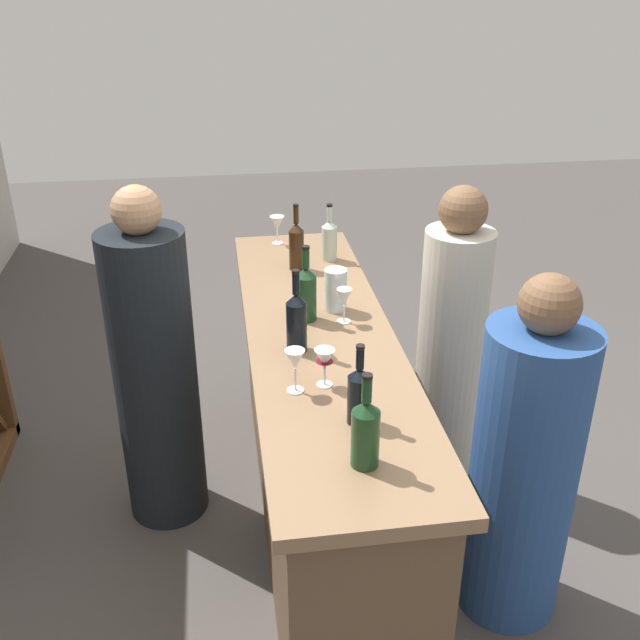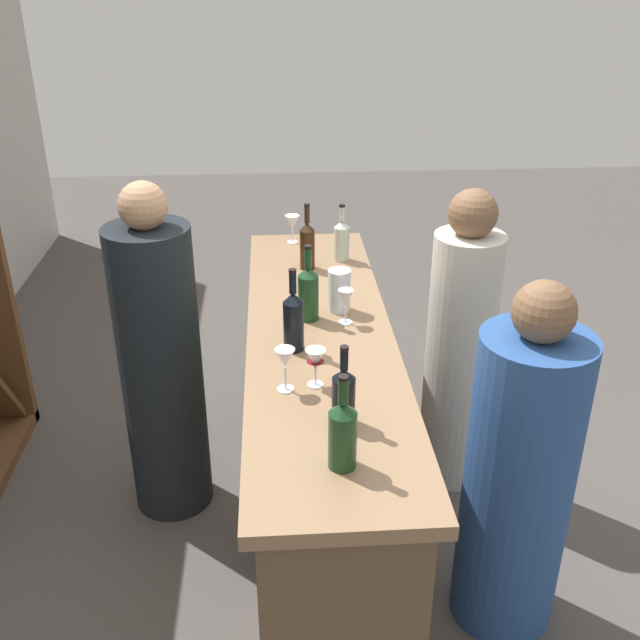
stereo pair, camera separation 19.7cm
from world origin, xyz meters
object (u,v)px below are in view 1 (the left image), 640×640
wine_bottle_center_near_black (296,321)px  water_pitcher (335,290)px  wine_glass_near_left (344,299)px  person_right_guest (156,375)px  wine_glass_near_right (277,224)px  person_left_guest (524,469)px  wine_bottle_far_right_clear_pale (329,239)px  wine_bottle_leftmost_olive_green (365,431)px  wine_bottle_second_right_olive_green (306,292)px  person_center_guest (450,348)px  wine_glass_near_center (325,361)px  wine_bottle_second_left_near_black (359,394)px  wine_bottle_rightmost_amber_brown (296,245)px  wine_glass_far_left (295,361)px

wine_bottle_center_near_black → water_pitcher: size_ratio=1.81×
wine_glass_near_left → person_right_guest: 0.89m
wine_glass_near_right → person_left_guest: 1.74m
wine_bottle_far_right_clear_pale → water_pitcher: wine_bottle_far_right_clear_pale is taller
wine_bottle_leftmost_olive_green → wine_bottle_second_right_olive_green: bearing=2.7°
wine_bottle_far_right_clear_pale → person_center_guest: bearing=-127.9°
person_center_guest → wine_glass_near_right: bearing=-46.7°
wine_glass_near_left → wine_glass_near_center: (-0.46, 0.15, -0.01)m
wine_bottle_leftmost_olive_green → wine_bottle_far_right_clear_pale: size_ratio=1.08×
wine_bottle_second_left_near_black → wine_glass_near_center: 0.24m
wine_bottle_far_right_clear_pale → person_right_guest: bearing=120.7°
water_pitcher → person_left_guest: person_left_guest is taller
wine_bottle_second_left_near_black → wine_bottle_far_right_clear_pale: bearing=-5.2°
wine_bottle_second_left_near_black → wine_glass_near_right: (1.62, 0.10, 0.00)m
wine_bottle_second_right_olive_green → wine_bottle_rightmost_amber_brown: bearing=-2.6°
wine_bottle_leftmost_olive_green → wine_glass_far_left: bearing=19.8°
wine_bottle_center_near_black → wine_bottle_second_right_olive_green: (0.25, -0.07, -0.00)m
wine_bottle_far_right_clear_pale → person_right_guest: person_right_guest is taller
wine_bottle_second_left_near_black → water_pitcher: wine_bottle_second_left_near_black is taller
person_center_guest → person_right_guest: 1.35m
wine_bottle_second_left_near_black → wine_glass_far_left: (0.21, 0.18, 0.01)m
wine_bottle_leftmost_olive_green → wine_bottle_second_left_near_black: wine_bottle_leftmost_olive_green is taller
wine_bottle_second_right_olive_green → wine_glass_near_left: (-0.05, -0.15, -0.02)m
person_right_guest → wine_bottle_center_near_black: bearing=-30.7°
wine_bottle_second_right_olive_green → person_left_guest: 1.06m
person_right_guest → wine_bottle_far_right_clear_pale: bearing=34.1°
water_pitcher → person_left_guest: size_ratio=0.13×
water_pitcher → wine_bottle_second_left_near_black: bearing=175.7°
wine_bottle_second_right_olive_green → wine_bottle_far_right_clear_pale: wine_bottle_second_right_olive_green is taller
water_pitcher → person_right_guest: person_right_guest is taller
wine_bottle_second_right_olive_green → person_center_guest: size_ratio=0.22×
wine_bottle_second_left_near_black → wine_glass_near_left: 0.70m
wine_bottle_far_right_clear_pale → wine_glass_far_left: bearing=165.5°
wine_bottle_second_left_near_black → wine_bottle_second_right_olive_green: 0.75m
wine_glass_far_left → wine_bottle_leftmost_olive_green: bearing=-160.2°
wine_bottle_second_left_near_black → person_right_guest: 1.19m
wine_bottle_second_left_near_black → water_pitcher: size_ratio=1.53×
wine_glass_near_right → person_right_guest: 1.04m
wine_bottle_leftmost_olive_green → person_center_guest: size_ratio=0.21×
wine_bottle_second_left_near_black → wine_glass_near_left: size_ratio=1.90×
wine_bottle_second_left_near_black → wine_glass_far_left: size_ratio=1.75×
wine_glass_near_right → person_right_guest: size_ratio=0.09×
wine_bottle_far_right_clear_pale → wine_glass_far_left: (-1.16, 0.30, 0.01)m
water_pitcher → wine_bottle_rightmost_amber_brown: bearing=13.0°
wine_bottle_leftmost_olive_green → wine_bottle_center_near_black: (0.70, 0.11, 0.01)m
wine_bottle_rightmost_amber_brown → wine_bottle_far_right_clear_pale: size_ratio=1.13×
wine_bottle_leftmost_olive_green → wine_glass_far_left: size_ratio=1.92×
person_left_guest → water_pitcher: bearing=-57.8°
wine_bottle_center_near_black → wine_glass_near_center: size_ratio=2.34×
wine_bottle_rightmost_amber_brown → wine_glass_far_left: size_ratio=2.01×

